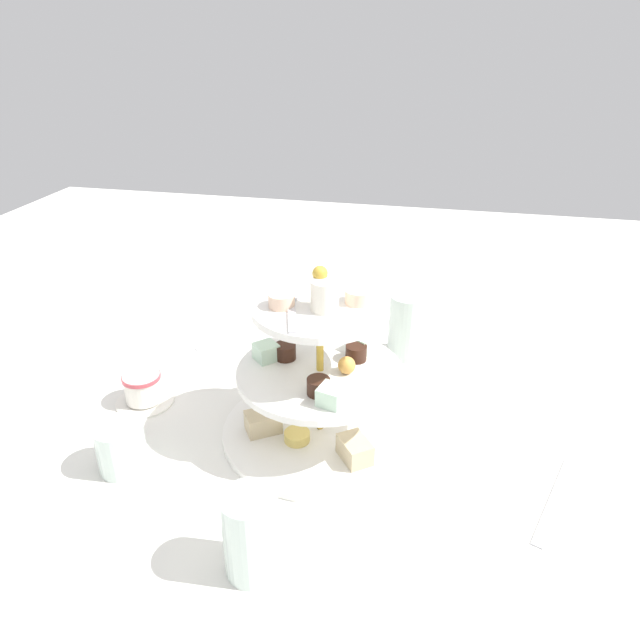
# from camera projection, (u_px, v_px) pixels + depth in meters

# --- Properties ---
(ground_plane) EXTENTS (2.40, 2.40, 0.00)m
(ground_plane) POSITION_uv_depth(u_px,v_px,m) (320.00, 433.00, 0.84)
(ground_plane) COLOR silver
(tiered_serving_stand) EXTENTS (0.28, 0.28, 0.26)m
(tiered_serving_stand) POSITION_uv_depth(u_px,v_px,m) (320.00, 386.00, 0.80)
(tiered_serving_stand) COLOR white
(tiered_serving_stand) RESTS_ON ground_plane
(water_glass_tall_right) EXTENTS (0.07, 0.07, 0.12)m
(water_glass_tall_right) POSITION_uv_depth(u_px,v_px,m) (408.00, 326.00, 1.01)
(water_glass_tall_right) COLOR silver
(water_glass_tall_right) RESTS_ON ground_plane
(water_glass_short_left) EXTENTS (0.06, 0.06, 0.07)m
(water_glass_short_left) POSITION_uv_depth(u_px,v_px,m) (121.00, 447.00, 0.76)
(water_glass_short_left) COLOR silver
(water_glass_short_left) RESTS_ON ground_plane
(teacup_with_saucer) EXTENTS (0.09, 0.09, 0.05)m
(teacup_with_saucer) POSITION_uv_depth(u_px,v_px,m) (143.00, 389.00, 0.89)
(teacup_with_saucer) COLOR white
(teacup_with_saucer) RESTS_ON ground_plane
(butter_knife_left) EXTENTS (0.16, 0.07, 0.00)m
(butter_knife_left) POSITION_uv_depth(u_px,v_px,m) (555.00, 500.00, 0.72)
(butter_knife_left) COLOR silver
(butter_knife_left) RESTS_ON ground_plane
(butter_knife_right) EXTENTS (0.13, 0.13, 0.00)m
(butter_knife_right) POSITION_uv_depth(u_px,v_px,m) (239.00, 338.00, 1.09)
(butter_knife_right) COLOR silver
(butter_knife_right) RESTS_ON ground_plane
(water_glass_mid_back) EXTENTS (0.06, 0.06, 0.10)m
(water_glass_mid_back) POSITION_uv_depth(u_px,v_px,m) (251.00, 534.00, 0.61)
(water_glass_mid_back) COLOR silver
(water_glass_mid_back) RESTS_ON ground_plane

